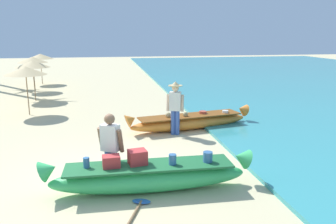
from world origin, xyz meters
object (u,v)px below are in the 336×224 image
object	(u,v)px
boat_orange_midground	(190,121)
person_vendor_hatted	(175,104)
person_tourist_customer	(111,146)
paddle	(133,215)
boat_green_foreground	(149,176)

from	to	relation	value
boat_orange_midground	person_vendor_hatted	bearing A→B (deg)	-140.30
person_tourist_customer	paddle	size ratio (longest dim) A/B	0.95
boat_green_foreground	paddle	xyz separation A→B (m)	(-0.41, -0.97, -0.29)
boat_green_foreground	person_vendor_hatted	world-z (taller)	person_vendor_hatted
boat_orange_midground	person_vendor_hatted	size ratio (longest dim) A/B	2.63
boat_orange_midground	person_vendor_hatted	distance (m)	1.08
boat_orange_midground	boat_green_foreground	bearing A→B (deg)	-114.33
boat_orange_midground	person_tourist_customer	xyz separation A→B (m)	(-2.70, -3.96, 0.62)
person_vendor_hatted	paddle	world-z (taller)	person_vendor_hatted
person_vendor_hatted	person_tourist_customer	bearing A→B (deg)	-121.16
boat_green_foreground	person_vendor_hatted	xyz separation A→B (m)	(1.33, 3.81, 0.66)
boat_orange_midground	person_tourist_customer	world-z (taller)	person_tourist_customer
boat_orange_midground	paddle	world-z (taller)	boat_orange_midground
person_vendor_hatted	boat_orange_midground	bearing A→B (deg)	39.70
person_vendor_hatted	paddle	xyz separation A→B (m)	(-1.74, -4.78, -0.96)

